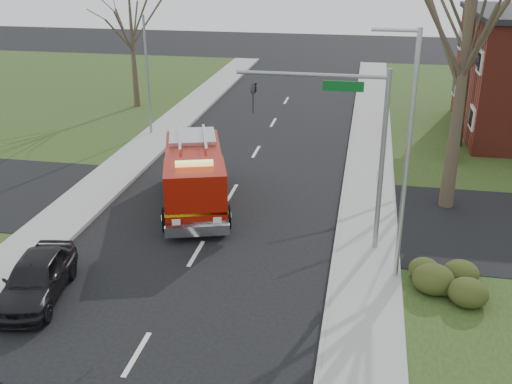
# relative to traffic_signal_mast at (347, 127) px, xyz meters

# --- Properties ---
(ground) EXTENTS (120.00, 120.00, 0.00)m
(ground) POSITION_rel_traffic_signal_mast_xyz_m (-5.21, -1.50, -4.71)
(ground) COLOR black
(ground) RESTS_ON ground
(sidewalk_right) EXTENTS (2.40, 80.00, 0.15)m
(sidewalk_right) POSITION_rel_traffic_signal_mast_xyz_m (0.99, -1.50, -4.63)
(sidewalk_right) COLOR gray
(sidewalk_right) RESTS_ON ground
(sidewalk_left) EXTENTS (2.40, 80.00, 0.15)m
(sidewalk_left) POSITION_rel_traffic_signal_mast_xyz_m (-11.41, -1.50, -4.63)
(sidewalk_left) COLOR gray
(sidewalk_left) RESTS_ON ground
(health_center_sign) EXTENTS (0.12, 2.00, 1.40)m
(health_center_sign) POSITION_rel_traffic_signal_mast_xyz_m (5.29, 11.00, -3.83)
(health_center_sign) COLOR #4C1411
(health_center_sign) RESTS_ON ground
(hedge_corner) EXTENTS (2.80, 2.00, 0.90)m
(hedge_corner) POSITION_rel_traffic_signal_mast_xyz_m (3.79, -2.50, -4.13)
(hedge_corner) COLOR #2B3412
(hedge_corner) RESTS_ON lawn_right
(bare_tree_near) EXTENTS (6.00, 6.00, 12.00)m
(bare_tree_near) POSITION_rel_traffic_signal_mast_xyz_m (4.29, 4.50, 2.71)
(bare_tree_near) COLOR #32291D
(bare_tree_near) RESTS_ON ground
(bare_tree_far) EXTENTS (5.25, 5.25, 10.50)m
(bare_tree_far) POSITION_rel_traffic_signal_mast_xyz_m (5.79, 13.50, 1.78)
(bare_tree_far) COLOR #32291D
(bare_tree_far) RESTS_ON ground
(bare_tree_left) EXTENTS (4.50, 4.50, 9.00)m
(bare_tree_left) POSITION_rel_traffic_signal_mast_xyz_m (-15.21, 18.50, 0.86)
(bare_tree_left) COLOR #32291D
(bare_tree_left) RESTS_ON ground
(traffic_signal_mast) EXTENTS (5.29, 0.18, 6.80)m
(traffic_signal_mast) POSITION_rel_traffic_signal_mast_xyz_m (0.00, 0.00, 0.00)
(traffic_signal_mast) COLOR gray
(traffic_signal_mast) RESTS_ON ground
(streetlight_pole) EXTENTS (1.48, 0.16, 8.40)m
(streetlight_pole) POSITION_rel_traffic_signal_mast_xyz_m (1.93, -2.00, -0.16)
(streetlight_pole) COLOR #B7BABF
(streetlight_pole) RESTS_ON ground
(utility_pole_far) EXTENTS (0.14, 0.14, 7.00)m
(utility_pole_far) POSITION_rel_traffic_signal_mast_xyz_m (-12.01, 12.50, -1.21)
(utility_pole_far) COLOR gray
(utility_pole_far) RESTS_ON ground
(fire_engine) EXTENTS (4.48, 7.54, 2.88)m
(fire_engine) POSITION_rel_traffic_signal_mast_xyz_m (-6.44, 2.71, -3.41)
(fire_engine) COLOR #921206
(fire_engine) RESTS_ON ground
(parked_car_maroon) EXTENTS (2.42, 4.49, 1.45)m
(parked_car_maroon) POSITION_rel_traffic_signal_mast_xyz_m (-9.41, -5.30, -3.98)
(parked_car_maroon) COLOR black
(parked_car_maroon) RESTS_ON ground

